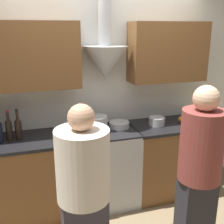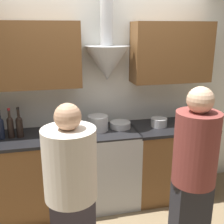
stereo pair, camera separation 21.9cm
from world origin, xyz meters
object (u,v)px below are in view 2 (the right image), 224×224
(stove_range, at_px, (110,166))
(saucepan, at_px, (159,122))
(wine_bottle_5, at_px, (0,127))
(person_foreground_left, at_px, (72,201))
(person_foreground_right, at_px, (194,174))
(stock_pot, at_px, (98,123))
(wine_bottle_6, at_px, (10,126))
(orange_fruit, at_px, (185,121))
(mixing_bowl, at_px, (120,125))
(wine_bottle_7, at_px, (19,125))

(stove_range, relative_size, saucepan, 4.78)
(wine_bottle_5, distance_m, saucepan, 1.80)
(person_foreground_left, bearing_deg, person_foreground_right, 6.53)
(person_foreground_left, bearing_deg, stock_pot, 71.41)
(wine_bottle_6, distance_m, saucepan, 1.70)
(stock_pot, xyz_separation_m, orange_fruit, (1.09, -0.02, -0.05))
(stove_range, relative_size, stock_pot, 3.98)
(stock_pot, height_order, mixing_bowl, stock_pot)
(stock_pot, xyz_separation_m, person_foreground_left, (-0.42, -1.25, -0.14))
(saucepan, height_order, person_foreground_right, person_foreground_right)
(orange_fruit, bearing_deg, wine_bottle_7, 179.77)
(wine_bottle_6, relative_size, orange_fruit, 4.27)
(orange_fruit, bearing_deg, person_foreground_left, -140.76)
(person_foreground_left, bearing_deg, wine_bottle_5, 117.29)
(orange_fruit, bearing_deg, saucepan, -179.07)
(stove_range, bearing_deg, person_foreground_left, -114.55)
(wine_bottle_6, height_order, saucepan, wine_bottle_6)
(wine_bottle_6, distance_m, person_foreground_right, 1.93)
(person_foreground_left, bearing_deg, wine_bottle_6, 113.28)
(mixing_bowl, distance_m, person_foreground_right, 1.21)
(wine_bottle_6, xyz_separation_m, mixing_bowl, (1.23, 0.03, -0.10))
(wine_bottle_7, distance_m, mixing_bowl, 1.14)
(person_foreground_right, bearing_deg, wine_bottle_5, 146.20)
(person_foreground_right, bearing_deg, wine_bottle_6, 144.22)
(wine_bottle_5, bearing_deg, wine_bottle_7, 2.52)
(person_foreground_left, bearing_deg, orange_fruit, 39.24)
(stove_range, height_order, wine_bottle_5, wine_bottle_5)
(person_foreground_left, bearing_deg, mixing_bowl, 61.40)
(orange_fruit, xyz_separation_m, person_foreground_right, (-0.48, -1.11, -0.07))
(stove_range, height_order, stock_pot, stock_pot)
(wine_bottle_7, distance_m, stock_pot, 0.86)
(stock_pot, bearing_deg, saucepan, -2.06)
(wine_bottle_6, xyz_separation_m, stock_pot, (0.96, 0.01, -0.05))
(saucepan, relative_size, person_foreground_right, 0.12)
(stock_pot, height_order, person_foreground_left, person_foreground_left)
(person_foreground_left, bearing_deg, stove_range, 65.45)
(mixing_bowl, relative_size, saucepan, 1.24)
(wine_bottle_5, distance_m, orange_fruit, 2.14)
(wine_bottle_5, relative_size, saucepan, 1.67)
(wine_bottle_7, relative_size, person_foreground_left, 0.21)
(wine_bottle_5, bearing_deg, orange_fruit, 0.02)
(person_foreground_right, bearing_deg, mixing_bowl, 105.92)
(mixing_bowl, xyz_separation_m, orange_fruit, (0.81, -0.05, 0.00))
(wine_bottle_6, bearing_deg, person_foreground_right, -35.78)
(saucepan, height_order, person_foreground_left, person_foreground_left)
(orange_fruit, distance_m, person_foreground_left, 1.95)
(stove_range, distance_m, wine_bottle_6, 1.25)
(person_foreground_right, bearing_deg, wine_bottle_7, 142.66)
(saucepan, bearing_deg, stove_range, -179.86)
(stove_range, xyz_separation_m, wine_bottle_6, (-1.09, 0.02, 0.60))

